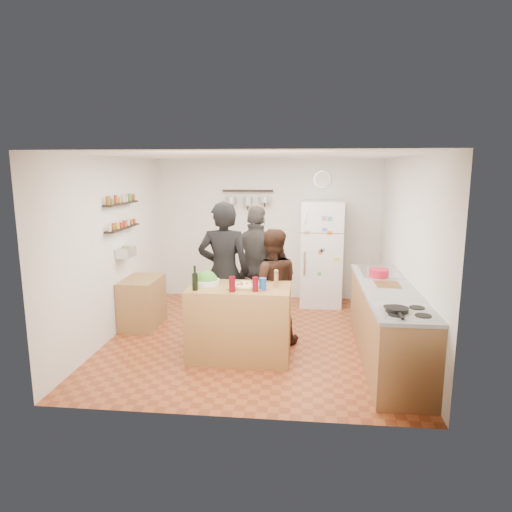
# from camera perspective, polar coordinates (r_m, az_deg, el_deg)

# --- Properties ---
(room_shell) EXTENTS (4.20, 4.20, 4.20)m
(room_shell) POSITION_cam_1_polar(r_m,az_deg,el_deg) (6.55, 0.27, 1.33)
(room_shell) COLOR brown
(room_shell) RESTS_ON ground
(prep_island) EXTENTS (1.25, 0.72, 0.91)m
(prep_island) POSITION_cam_1_polar(r_m,az_deg,el_deg) (5.75, -2.07, -8.24)
(prep_island) COLOR olive
(prep_island) RESTS_ON floor
(pizza_board) EXTENTS (0.42, 0.34, 0.02)m
(pizza_board) POSITION_cam_1_polar(r_m,az_deg,el_deg) (5.58, -1.32, -3.82)
(pizza_board) COLOR olive
(pizza_board) RESTS_ON prep_island
(pizza) EXTENTS (0.34, 0.34, 0.02)m
(pizza) POSITION_cam_1_polar(r_m,az_deg,el_deg) (5.58, -1.32, -3.63)
(pizza) COLOR beige
(pizza) RESTS_ON pizza_board
(salad_bowl) EXTENTS (0.33, 0.33, 0.07)m
(salad_bowl) POSITION_cam_1_polar(r_m,az_deg,el_deg) (5.73, -6.20, -3.27)
(salad_bowl) COLOR silver
(salad_bowl) RESTS_ON prep_island
(wine_bottle) EXTENTS (0.07, 0.07, 0.21)m
(wine_bottle) POSITION_cam_1_polar(r_m,az_deg,el_deg) (5.47, -7.63, -3.20)
(wine_bottle) COLOR black
(wine_bottle) RESTS_ON prep_island
(wine_glass_near) EXTENTS (0.08, 0.08, 0.18)m
(wine_glass_near) POSITION_cam_1_polar(r_m,az_deg,el_deg) (5.37, -3.00, -3.52)
(wine_glass_near) COLOR #53070E
(wine_glass_near) RESTS_ON prep_island
(wine_glass_far) EXTENTS (0.07, 0.07, 0.17)m
(wine_glass_far) POSITION_cam_1_polar(r_m,az_deg,el_deg) (5.37, -0.08, -3.56)
(wine_glass_far) COLOR #5A0713
(wine_glass_far) RESTS_ON prep_island
(pepper_mill) EXTENTS (0.05, 0.05, 0.17)m
(pepper_mill) POSITION_cam_1_polar(r_m,az_deg,el_deg) (5.60, 2.54, -2.99)
(pepper_mill) COLOR #95643E
(pepper_mill) RESTS_ON prep_island
(salt_canister) EXTENTS (0.09, 0.09, 0.14)m
(salt_canister) POSITION_cam_1_polar(r_m,az_deg,el_deg) (5.45, 0.85, -3.52)
(salt_canister) COLOR #19468D
(salt_canister) RESTS_ON prep_island
(person_left) EXTENTS (0.72, 0.49, 1.92)m
(person_left) POSITION_cam_1_polar(r_m,az_deg,el_deg) (6.15, -4.02, -2.07)
(person_left) COLOR black
(person_left) RESTS_ON floor
(person_center) EXTENTS (0.83, 0.69, 1.56)m
(person_center) POSITION_cam_1_polar(r_m,az_deg,el_deg) (6.14, 1.96, -3.81)
(person_center) COLOR black
(person_center) RESTS_ON floor
(person_back) EXTENTS (1.14, 0.67, 1.82)m
(person_back) POSITION_cam_1_polar(r_m,az_deg,el_deg) (6.63, 0.16, -1.55)
(person_back) COLOR #2B2826
(person_back) RESTS_ON floor
(counter_run) EXTENTS (0.63, 2.63, 0.90)m
(counter_run) POSITION_cam_1_polar(r_m,az_deg,el_deg) (5.90, 16.13, -8.23)
(counter_run) COLOR #9E7042
(counter_run) RESTS_ON floor
(stove_top) EXTENTS (0.60, 0.62, 0.02)m
(stove_top) POSITION_cam_1_polar(r_m,az_deg,el_deg) (4.87, 18.32, -6.72)
(stove_top) COLOR white
(stove_top) RESTS_ON counter_run
(skillet) EXTENTS (0.23, 0.23, 0.04)m
(skillet) POSITION_cam_1_polar(r_m,az_deg,el_deg) (4.83, 17.20, -6.41)
(skillet) COLOR black
(skillet) RESTS_ON stove_top
(sink) EXTENTS (0.50, 0.80, 0.03)m
(sink) POSITION_cam_1_polar(r_m,az_deg,el_deg) (6.58, 15.09, -1.98)
(sink) COLOR silver
(sink) RESTS_ON counter_run
(cutting_board) EXTENTS (0.30, 0.40, 0.02)m
(cutting_board) POSITION_cam_1_polar(r_m,az_deg,el_deg) (5.91, 16.11, -3.52)
(cutting_board) COLOR brown
(cutting_board) RESTS_ON counter_run
(red_bowl) EXTENTS (0.26, 0.26, 0.11)m
(red_bowl) POSITION_cam_1_polar(r_m,az_deg,el_deg) (6.25, 15.10, -2.09)
(red_bowl) COLOR red
(red_bowl) RESTS_ON counter_run
(fridge) EXTENTS (0.70, 0.68, 1.80)m
(fridge) POSITION_cam_1_polar(r_m,az_deg,el_deg) (7.93, 8.13, 0.33)
(fridge) COLOR white
(fridge) RESTS_ON floor
(wall_clock) EXTENTS (0.30, 0.03, 0.30)m
(wall_clock) POSITION_cam_1_polar(r_m,az_deg,el_deg) (8.13, 8.29, 9.45)
(wall_clock) COLOR silver
(wall_clock) RESTS_ON back_wall
(spice_shelf_lower) EXTENTS (0.12, 1.00, 0.02)m
(spice_shelf_lower) POSITION_cam_1_polar(r_m,az_deg,el_deg) (6.81, -16.31, 3.38)
(spice_shelf_lower) COLOR black
(spice_shelf_lower) RESTS_ON left_wall
(spice_shelf_upper) EXTENTS (0.12, 1.00, 0.02)m
(spice_shelf_upper) POSITION_cam_1_polar(r_m,az_deg,el_deg) (6.77, -16.47, 6.32)
(spice_shelf_upper) COLOR black
(spice_shelf_upper) RESTS_ON left_wall
(produce_basket) EXTENTS (0.18, 0.35, 0.14)m
(produce_basket) POSITION_cam_1_polar(r_m,az_deg,el_deg) (6.85, -15.93, 0.48)
(produce_basket) COLOR silver
(produce_basket) RESTS_ON left_wall
(side_table) EXTENTS (0.50, 0.80, 0.73)m
(side_table) POSITION_cam_1_polar(r_m,az_deg,el_deg) (7.08, -14.02, -5.63)
(side_table) COLOR #A17843
(side_table) RESTS_ON floor
(pot_rack) EXTENTS (0.90, 0.04, 0.04)m
(pot_rack) POSITION_cam_1_polar(r_m,az_deg,el_deg) (8.11, -1.04, 8.15)
(pot_rack) COLOR black
(pot_rack) RESTS_ON back_wall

